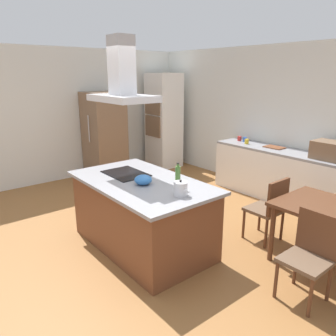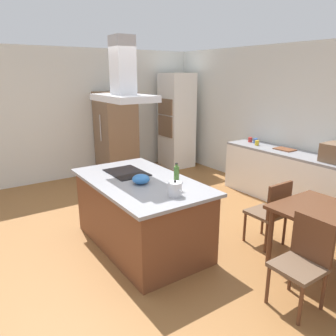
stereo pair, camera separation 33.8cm
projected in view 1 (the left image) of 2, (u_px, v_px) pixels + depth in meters
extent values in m
plane|color=#936033|center=(220.00, 215.00, 5.23)|extent=(16.00, 16.00, 0.00)
cube|color=silver|center=(289.00, 121.00, 5.91)|extent=(7.20, 0.10, 2.70)
cube|color=silver|center=(89.00, 113.00, 7.12)|extent=(0.10, 8.80, 2.70)
cube|color=brown|center=(142.00, 215.00, 4.20)|extent=(1.84, 1.03, 0.86)
cube|color=gray|center=(141.00, 182.00, 4.08)|extent=(1.94, 1.13, 0.04)
cube|color=black|center=(126.00, 173.00, 4.34)|extent=(0.60, 0.44, 0.01)
cylinder|color=silver|center=(181.00, 189.00, 3.56)|extent=(0.15, 0.15, 0.15)
sphere|color=black|center=(181.00, 181.00, 3.54)|extent=(0.03, 0.03, 0.03)
cone|color=silver|center=(186.00, 190.00, 3.49)|extent=(0.06, 0.03, 0.04)
cylinder|color=#47722D|center=(178.00, 173.00, 4.07)|extent=(0.07, 0.07, 0.18)
cylinder|color=#47722D|center=(178.00, 165.00, 4.04)|extent=(0.03, 0.03, 0.04)
cylinder|color=black|center=(178.00, 163.00, 4.03)|extent=(0.03, 0.03, 0.01)
ellipsoid|color=#2D6BB7|center=(143.00, 180.00, 3.92)|extent=(0.21, 0.21, 0.12)
cube|color=white|center=(283.00, 177.00, 5.78)|extent=(2.65, 0.62, 0.86)
cube|color=gray|center=(286.00, 152.00, 5.65)|extent=(2.65, 0.62, 0.04)
cube|color=brown|center=(330.00, 150.00, 5.05)|extent=(0.50, 0.38, 0.28)
cylinder|color=red|center=(239.00, 138.00, 6.48)|extent=(0.08, 0.08, 0.09)
cylinder|color=#2D56B2|center=(245.00, 139.00, 6.38)|extent=(0.08, 0.08, 0.09)
cylinder|color=gold|center=(247.00, 141.00, 6.19)|extent=(0.08, 0.08, 0.09)
cube|color=brown|center=(274.00, 147.00, 5.87)|extent=(0.34, 0.24, 0.02)
cube|color=white|center=(164.00, 121.00, 7.78)|extent=(0.70, 0.64, 2.20)
cube|color=brown|center=(152.00, 107.00, 7.48)|extent=(0.56, 0.02, 0.36)
cube|color=brown|center=(153.00, 126.00, 7.61)|extent=(0.56, 0.02, 0.48)
cube|color=brown|center=(104.00, 136.00, 6.95)|extent=(0.80, 0.70, 1.82)
cylinder|color=beige|center=(89.00, 129.00, 6.64)|extent=(0.02, 0.02, 0.55)
cylinder|color=#59331E|center=(272.00, 233.00, 3.89)|extent=(0.06, 0.06, 0.71)
cylinder|color=#59331E|center=(304.00, 217.00, 4.34)|extent=(0.06, 0.06, 0.71)
cube|color=brown|center=(264.00, 210.00, 4.38)|extent=(0.42, 0.42, 0.04)
cube|color=#59331E|center=(278.00, 197.00, 4.17)|extent=(0.04, 0.42, 0.44)
cylinder|color=#59331E|center=(244.00, 224.00, 4.46)|extent=(0.04, 0.04, 0.41)
cylinder|color=#59331E|center=(260.00, 217.00, 4.68)|extent=(0.04, 0.04, 0.41)
cylinder|color=#59331E|center=(266.00, 234.00, 4.20)|extent=(0.04, 0.04, 0.41)
cylinder|color=#59331E|center=(282.00, 226.00, 4.41)|extent=(0.04, 0.04, 0.41)
cube|color=brown|center=(305.00, 261.00, 3.18)|extent=(0.42, 0.42, 0.04)
cube|color=#59331E|center=(318.00, 233.00, 3.22)|extent=(0.42, 0.04, 0.44)
cylinder|color=#59331E|center=(310.00, 298.00, 3.00)|extent=(0.04, 0.04, 0.41)
cylinder|color=#59331E|center=(276.00, 279.00, 3.26)|extent=(0.04, 0.04, 0.41)
cylinder|color=#59331E|center=(329.00, 283.00, 3.21)|extent=(0.04, 0.04, 0.41)
cylinder|color=#59331E|center=(295.00, 267.00, 3.48)|extent=(0.04, 0.04, 0.41)
cube|color=#ADADB2|center=(123.00, 98.00, 4.07)|extent=(0.90, 0.55, 0.08)
cube|color=#ADADB2|center=(122.00, 65.00, 3.96)|extent=(0.28, 0.24, 0.70)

